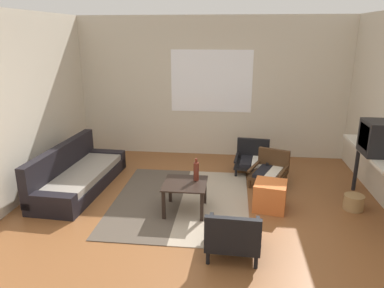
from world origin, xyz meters
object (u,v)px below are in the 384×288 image
(couch, at_px, (77,176))
(ottoman_orange, at_px, (270,196))
(armchair_striped_foreground, at_px, (233,235))
(clay_vase, at_px, (370,135))
(armchair_by_window, at_px, (252,158))
(glass_bottle, at_px, (196,171))
(console_shelf, at_px, (378,157))
(coffee_table, at_px, (185,188))
(armchair_corner, at_px, (270,169))
(wicker_basket, at_px, (354,202))

(couch, bearing_deg, ottoman_orange, -7.04)
(armchair_striped_foreground, relative_size, clay_vase, 2.15)
(armchair_by_window, xyz_separation_m, glass_bottle, (-0.85, -1.54, 0.32))
(console_shelf, height_order, clay_vase, clay_vase)
(coffee_table, xyz_separation_m, armchair_corner, (1.25, 1.13, -0.10))
(armchair_corner, relative_size, glass_bottle, 2.38)
(armchair_corner, xyz_separation_m, wicker_basket, (1.09, -0.81, -0.14))
(console_shelf, height_order, glass_bottle, console_shelf)
(console_shelf, xyz_separation_m, clay_vase, (0.00, 0.37, 0.20))
(console_shelf, bearing_deg, wicker_basket, 171.18)
(couch, xyz_separation_m, armchair_by_window, (2.80, 1.07, 0.03))
(couch, xyz_separation_m, armchair_corner, (3.07, 0.54, 0.03))
(coffee_table, distance_m, clay_vase, 2.72)
(couch, relative_size, glass_bottle, 6.54)
(console_shelf, relative_size, clay_vase, 5.09)
(coffee_table, xyz_separation_m, glass_bottle, (0.14, 0.11, 0.22))
(armchair_by_window, bearing_deg, armchair_corner, -63.20)
(armchair_corner, distance_m, console_shelf, 1.64)
(armchair_by_window, height_order, wicker_basket, armchair_by_window)
(armchair_by_window, relative_size, glass_bottle, 2.05)
(wicker_basket, bearing_deg, console_shelf, -8.82)
(armchair_by_window, bearing_deg, console_shelf, -41.03)
(console_shelf, distance_m, glass_bottle, 2.43)
(clay_vase, xyz_separation_m, glass_bottle, (-2.41, -0.55, -0.44))
(ottoman_orange, bearing_deg, console_shelf, 3.04)
(coffee_table, relative_size, glass_bottle, 1.87)
(armchair_corner, bearing_deg, coffee_table, -138.06)
(armchair_by_window, xyz_separation_m, console_shelf, (1.57, -1.36, 0.56))
(console_shelf, bearing_deg, coffee_table, -173.60)
(coffee_table, height_order, armchair_by_window, armchair_by_window)
(ottoman_orange, xyz_separation_m, glass_bottle, (-1.03, -0.11, 0.36))
(console_shelf, bearing_deg, armchair_by_window, 138.97)
(couch, distance_m, glass_bottle, 2.04)
(coffee_table, relative_size, armchair_striped_foreground, 0.91)
(couch, xyz_separation_m, ottoman_orange, (2.99, -0.37, -0.01))
(armchair_by_window, xyz_separation_m, armchair_striped_foreground, (-0.33, -2.63, 0.02))
(coffee_table, xyz_separation_m, wicker_basket, (2.34, 0.32, -0.24))
(armchair_striped_foreground, bearing_deg, console_shelf, 33.83)
(couch, bearing_deg, glass_bottle, -13.67)
(armchair_by_window, bearing_deg, wicker_basket, -44.44)
(armchair_striped_foreground, relative_size, glass_bottle, 2.06)
(couch, bearing_deg, clay_vase, 1.03)
(couch, height_order, ottoman_orange, couch)
(coffee_table, height_order, armchair_corner, armchair_corner)
(coffee_table, distance_m, wicker_basket, 2.38)
(armchair_striped_foreground, bearing_deg, coffee_table, 123.98)
(armchair_striped_foreground, bearing_deg, couch, 147.71)
(couch, relative_size, console_shelf, 1.34)
(ottoman_orange, bearing_deg, armchair_corner, 85.05)
(armchair_striped_foreground, bearing_deg, wicker_basket, 37.70)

